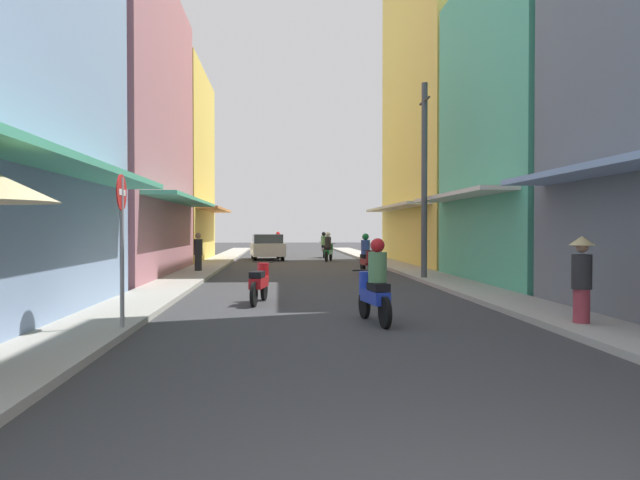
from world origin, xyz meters
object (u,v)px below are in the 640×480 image
(pedestrian_crossing, at_px, (198,253))
(utility_pole, at_px, (424,180))
(motorbike_red, at_px, (260,282))
(motorbike_maroon, at_px, (367,256))
(parked_car, at_px, (267,247))
(motorbike_black, at_px, (277,245))
(pedestrian_foreground, at_px, (582,277))
(motorbike_blue, at_px, (375,285))
(motorbike_silver, at_px, (324,246))
(street_sign_no_entry, at_px, (122,231))
(motorbike_green, at_px, (329,248))

(pedestrian_crossing, relative_size, utility_pole, 0.24)
(motorbike_red, bearing_deg, motorbike_maroon, 66.14)
(motorbike_red, distance_m, utility_pole, 8.35)
(pedestrian_crossing, distance_m, utility_pole, 9.25)
(motorbike_red, bearing_deg, parked_car, 90.58)
(motorbike_black, distance_m, pedestrian_foreground, 29.35)
(motorbike_blue, distance_m, pedestrian_crossing, 13.65)
(motorbike_maroon, relative_size, utility_pole, 0.27)
(motorbike_blue, xyz_separation_m, pedestrian_foreground, (3.47, -0.94, 0.21))
(motorbike_blue, distance_m, motorbike_maroon, 11.84)
(motorbike_blue, xyz_separation_m, utility_pole, (3.11, 8.93, 2.69))
(motorbike_black, relative_size, motorbike_red, 0.99)
(motorbike_silver, distance_m, parked_car, 3.98)
(motorbike_red, xyz_separation_m, parked_car, (-0.21, 20.17, 0.24))
(utility_pole, bearing_deg, parked_car, 110.98)
(motorbike_blue, relative_size, street_sign_no_entry, 0.68)
(parked_car, distance_m, pedestrian_crossing, 10.90)
(motorbike_black, bearing_deg, motorbike_silver, -41.33)
(motorbike_blue, relative_size, pedestrian_foreground, 1.11)
(motorbike_red, height_order, street_sign_no_entry, street_sign_no_entry)
(motorbike_black, bearing_deg, motorbike_maroon, -78.07)
(pedestrian_crossing, bearing_deg, motorbike_red, -74.29)
(pedestrian_foreground, bearing_deg, utility_pole, 92.08)
(motorbike_black, height_order, motorbike_maroon, same)
(parked_car, bearing_deg, pedestrian_crossing, -103.18)
(motorbike_green, relative_size, motorbike_maroon, 0.98)
(pedestrian_crossing, height_order, street_sign_no_entry, street_sign_no_entry)
(motorbike_silver, bearing_deg, pedestrian_crossing, -114.76)
(motorbike_green, height_order, parked_car, motorbike_green)
(motorbike_blue, relative_size, motorbike_maroon, 1.00)
(motorbike_maroon, bearing_deg, motorbike_silver, 92.55)
(motorbike_red, height_order, pedestrian_foreground, pedestrian_foreground)
(motorbike_blue, distance_m, parked_car, 23.47)
(motorbike_silver, relative_size, motorbike_red, 1.01)
(motorbike_green, xyz_separation_m, motorbike_red, (-3.12, -18.15, -0.20))
(utility_pole, bearing_deg, pedestrian_crossing, 154.57)
(motorbike_black, distance_m, parked_car, 4.61)
(utility_pole, bearing_deg, pedestrian_foreground, -87.92)
(motorbike_green, xyz_separation_m, parked_car, (-3.33, 2.02, 0.04))
(motorbike_black, relative_size, street_sign_no_entry, 0.67)
(pedestrian_crossing, bearing_deg, motorbike_black, 78.63)
(motorbike_green, xyz_separation_m, utility_pole, (2.20, -12.40, 2.69))
(motorbike_green, height_order, street_sign_no_entry, street_sign_no_entry)
(motorbike_blue, xyz_separation_m, parked_car, (-2.42, 23.35, 0.04))
(motorbike_blue, distance_m, motorbike_black, 27.99)
(pedestrian_crossing, xyz_separation_m, utility_pole, (8.01, -3.81, 2.60))
(motorbike_black, bearing_deg, street_sign_no_entry, -94.96)
(motorbike_green, distance_m, motorbike_maroon, 9.62)
(motorbike_blue, bearing_deg, motorbike_black, 93.79)
(motorbike_black, height_order, parked_car, motorbike_black)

